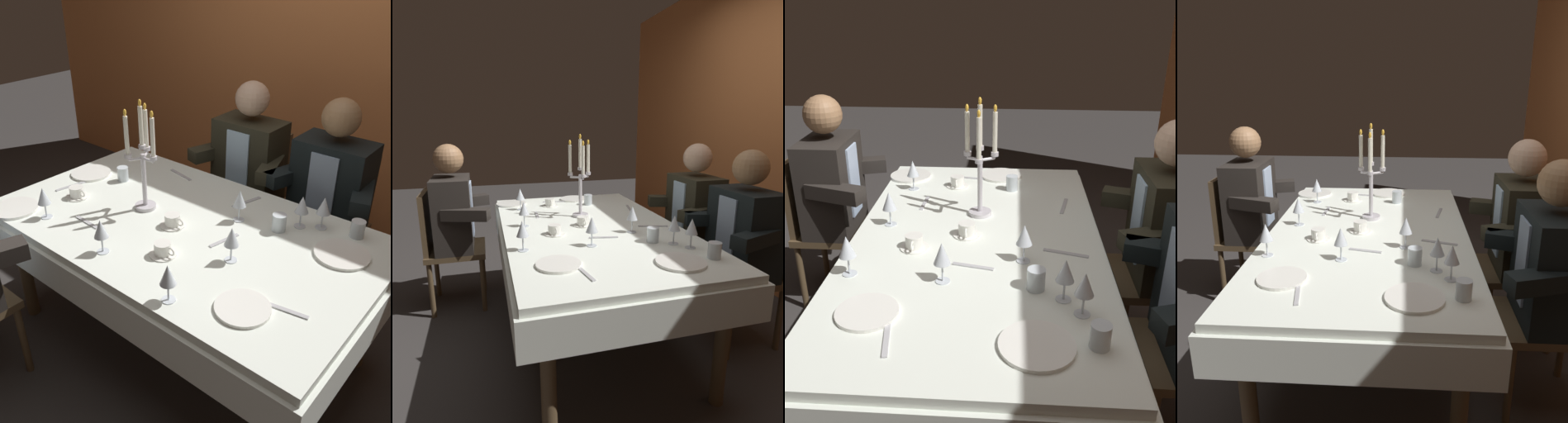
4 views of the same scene
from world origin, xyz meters
The scene contains 28 objects.
ground_plane centered at (0.00, 0.00, 0.00)m, with size 12.00×12.00×0.00m, color #353130.
dining_table centered at (0.00, 0.00, 0.62)m, with size 1.94×1.14×0.74m.
candelabra centered at (-0.26, 0.00, 1.00)m, with size 0.15×0.17×0.57m.
dinner_plate_0 centered at (0.72, 0.24, 0.75)m, with size 0.24×0.24×0.01m, color white.
dinner_plate_1 centered at (-0.76, -0.44, 0.75)m, with size 0.24×0.24×0.01m, color white.
dinner_plate_2 centered at (0.59, -0.33, 0.75)m, with size 0.22×0.22×0.01m, color white.
dinner_plate_3 centered at (-0.80, 0.09, 0.75)m, with size 0.23×0.23×0.01m, color white.
wine_glass_0 centered at (0.34, -0.47, 0.86)m, with size 0.07×0.07×0.16m.
wine_glass_1 centered at (-0.57, -0.39, 0.86)m, with size 0.07×0.07×0.16m.
wine_glass_2 centered at (-0.11, -0.41, 0.85)m, with size 0.07×0.07×0.16m.
wine_glass_3 centered at (0.46, 0.35, 0.86)m, with size 0.07×0.07×0.16m.
wine_glass_4 centered at (0.36, -0.10, 0.85)m, with size 0.07×0.07×0.16m.
wine_glass_5 centered at (0.54, 0.40, 0.85)m, with size 0.07×0.07×0.16m.
wine_glass_6 centered at (0.19, 0.21, 0.85)m, with size 0.07×0.07×0.16m.
water_tumbler_0 centered at (0.39, 0.25, 0.78)m, with size 0.07×0.07×0.08m, color silver.
water_tumbler_1 centered at (0.70, 0.43, 0.78)m, with size 0.07×0.07×0.08m, color silver.
water_tumbler_2 centered at (-0.59, 0.15, 0.78)m, with size 0.06×0.06×0.08m, color silver.
coffee_cup_0 centered at (-0.63, -0.15, 0.77)m, with size 0.13×0.12×0.06m.
coffee_cup_1 centered at (0.11, -0.26, 0.77)m, with size 0.13×0.12×0.06m.
coffee_cup_2 centered at (-0.03, -0.04, 0.77)m, with size 0.13×0.12×0.06m.
knife_0 centered at (-0.38, 0.42, 0.74)m, with size 0.19×0.02×0.01m, color #B7B7BC.
knife_1 centered at (0.12, 0.38, 0.74)m, with size 0.19×0.02×0.01m, color #B7B7BC.
knife_2 centered at (-0.76, -0.09, 0.74)m, with size 0.19×0.02×0.01m, color #B7B7BC.
fork_3 centered at (0.25, 0.01, 0.74)m, with size 0.17×0.02×0.01m, color #B7B7BC.
fork_4 centered at (-0.37, -0.29, 0.74)m, with size 0.17×0.02×0.01m, color #B7B7BC.
fork_5 centered at (0.72, -0.23, 0.74)m, with size 0.17×0.02×0.01m, color #B7B7BC.
seated_diner_0 centered at (-0.64, -0.89, 0.74)m, with size 0.63×0.48×1.24m.
seated_diner_1 centered at (-0.20, 0.89, 0.74)m, with size 0.63×0.48×1.24m.
Camera 3 is at (1.94, 0.15, 1.75)m, focal length 41.86 mm.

